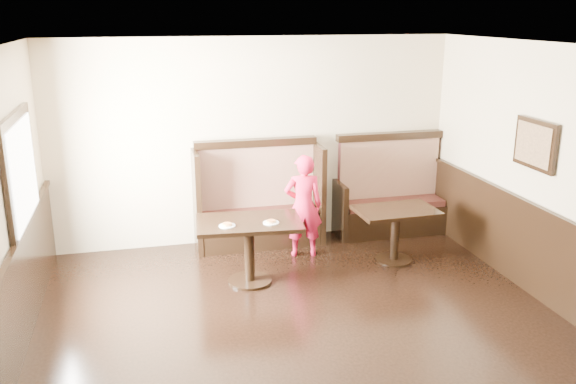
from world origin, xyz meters
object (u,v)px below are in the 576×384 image
object	(u,v)px
table_neighbor	(396,222)
booth_neighbor	(390,200)
table_main	(249,235)
booth_main	(258,207)
child	(303,206)

from	to	relation	value
table_neighbor	booth_neighbor	bearing A→B (deg)	68.28
table_main	table_neighbor	xyz separation A→B (m)	(1.93, 0.19, -0.07)
booth_main	child	size ratio (longest dim) A/B	1.28
table_main	table_neighbor	bearing A→B (deg)	10.87
booth_main	table_main	size ratio (longest dim) A/B	1.37
booth_main	booth_neighbor	xyz separation A→B (m)	(1.95, -0.00, -0.05)
table_neighbor	child	size ratio (longest dim) A/B	0.76
booth_main	table_main	world-z (taller)	booth_main
table_neighbor	booth_main	bearing A→B (deg)	144.57
booth_main	table_main	bearing A→B (deg)	-106.02
booth_main	booth_neighbor	world-z (taller)	same
table_main	child	bearing A→B (deg)	43.65
booth_neighbor	table_neighbor	world-z (taller)	booth_neighbor
child	table_neighbor	bearing A→B (deg)	164.15
booth_neighbor	booth_main	bearing A→B (deg)	179.95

